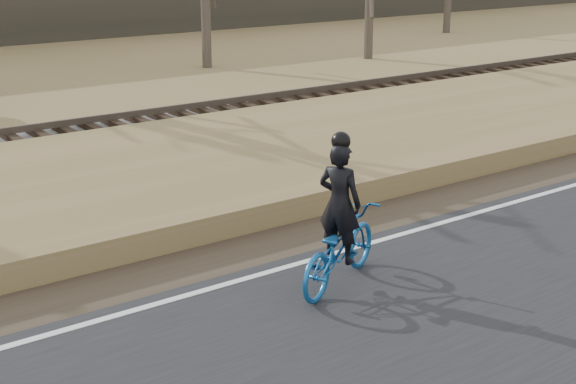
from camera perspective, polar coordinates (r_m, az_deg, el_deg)
ground at (r=14.34m, az=13.78°, el=-1.93°), size 120.00×120.00×0.00m
edge_line at (r=14.44m, az=13.20°, el=-1.48°), size 120.00×0.12×0.01m
shoulder at (r=15.09m, az=10.36°, el=-0.64°), size 120.00×1.60×0.04m
embankment at (r=17.14m, az=3.20°, el=2.56°), size 120.00×5.00×0.44m
ballast at (r=20.14m, az=-3.63°, el=4.87°), size 120.00×3.00×0.45m
railroad at (r=20.08m, az=-3.64°, el=5.71°), size 120.00×2.40×0.29m
cyclist at (r=11.05m, az=3.64°, el=-3.27°), size 2.17×1.51×2.19m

